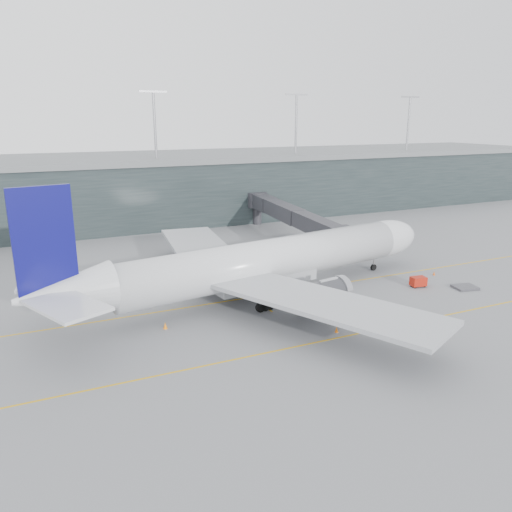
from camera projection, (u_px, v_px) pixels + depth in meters
name	position (u px, v px, depth m)	size (l,w,h in m)	color
ground	(209.00, 293.00, 70.09)	(320.00, 320.00, 0.00)	slate
taxiline_a	(219.00, 302.00, 66.58)	(160.00, 0.25, 0.02)	#C69412
taxiline_b	(272.00, 352.00, 52.56)	(160.00, 0.25, 0.02)	#C69412
taxiline_lead_main	(198.00, 255.00, 89.62)	(0.25, 60.00, 0.02)	#C69412
terminal	(127.00, 188.00, 118.89)	(240.00, 36.00, 29.00)	black
main_aircraft	(266.00, 262.00, 67.86)	(61.50, 57.15, 17.28)	silver
jet_bridge	(278.00, 211.00, 101.12)	(7.99, 48.43, 7.37)	#2B2A2F
gse_cart	(418.00, 281.00, 72.57)	(2.35, 1.67, 1.48)	#A3190B
baggage_dolly	(465.00, 287.00, 72.00)	(3.20, 2.56, 0.32)	#3E3D43
uld_a	(154.00, 272.00, 76.73)	(2.05, 1.67, 1.81)	#35363A
uld_b	(169.00, 270.00, 77.95)	(1.95, 1.60, 1.70)	#35363A
uld_c	(181.00, 269.00, 78.00)	(2.32, 2.11, 1.72)	#35363A
cone_nose	(434.00, 273.00, 78.04)	(0.39, 0.39, 0.62)	#DA510C
cone_wing_stbd	(337.00, 329.00, 57.26)	(0.42, 0.42, 0.67)	orange
cone_wing_port	(230.00, 262.00, 83.73)	(0.44, 0.44, 0.71)	red
cone_tail	(165.00, 326.00, 58.20)	(0.50, 0.50, 0.79)	orange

